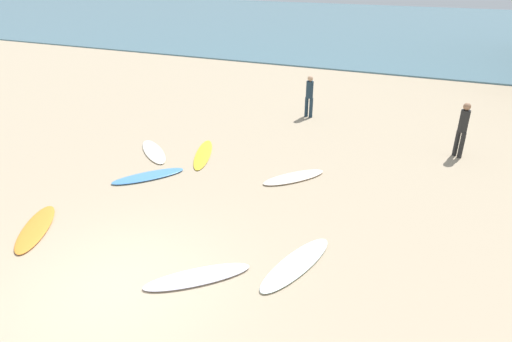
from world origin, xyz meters
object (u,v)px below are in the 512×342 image
at_px(surfboard_0, 294,177).
at_px(beachgoer_near, 463,127).
at_px(surfboard_2, 296,264).
at_px(surfboard_3, 203,154).
at_px(surfboard_1, 198,277).
at_px(surfboard_6, 154,152).
at_px(surfboard_5, 148,176).
at_px(surfboard_4, 36,228).
at_px(beachgoer_mid, 309,94).

relative_size(surfboard_0, beachgoer_near, 1.12).
distance_m(surfboard_2, surfboard_3, 6.20).
xyz_separation_m(surfboard_1, surfboard_6, (-4.46, 4.95, -0.01)).
xyz_separation_m(surfboard_1, surfboard_5, (-3.54, 3.36, 0.00)).
xyz_separation_m(surfboard_4, beachgoer_mid, (3.47, 10.31, 0.88)).
bearing_deg(beachgoer_near, surfboard_5, 73.36).
distance_m(surfboard_5, beachgoer_near, 9.68).
relative_size(surfboard_3, beachgoer_mid, 1.46).
xyz_separation_m(surfboard_5, beachgoer_near, (8.18, 5.09, 0.94)).
relative_size(surfboard_1, surfboard_2, 0.94).
height_order(surfboard_6, beachgoer_mid, beachgoer_mid).
height_order(surfboard_2, beachgoer_near, beachgoer_near).
distance_m(surfboard_0, beachgoer_mid, 5.66).
relative_size(surfboard_3, surfboard_6, 1.12).
distance_m(surfboard_3, beachgoer_near, 8.16).
bearing_deg(beachgoer_near, surfboard_0, 80.92).
relative_size(surfboard_1, surfboard_4, 1.03).
distance_m(surfboard_2, surfboard_6, 7.19).
bearing_deg(surfboard_3, surfboard_1, 97.33).
relative_size(surfboard_4, beachgoer_near, 1.18).
height_order(surfboard_3, surfboard_4, surfboard_4).
bearing_deg(surfboard_1, beachgoer_near, 109.31).
bearing_deg(surfboard_5, surfboard_4, 116.15).
height_order(surfboard_4, surfboard_5, surfboard_5).
distance_m(surfboard_6, beachgoer_mid, 6.57).
xyz_separation_m(surfboard_3, beachgoer_mid, (2.00, 5.00, 0.88)).
relative_size(surfboard_2, surfboard_4, 1.10).
bearing_deg(surfboard_5, surfboard_6, -20.22).
distance_m(surfboard_4, beachgoer_near, 12.32).
distance_m(surfboard_1, surfboard_5, 4.89).
distance_m(surfboard_1, beachgoer_mid, 10.45).
distance_m(beachgoer_near, beachgoer_mid, 5.83).
xyz_separation_m(surfboard_6, beachgoer_mid, (3.59, 5.43, 0.88)).
bearing_deg(surfboard_2, beachgoer_mid, -58.34).
bearing_deg(beachgoer_mid, surfboard_3, 79.80).
distance_m(surfboard_0, surfboard_1, 4.94).
xyz_separation_m(surfboard_0, surfboard_5, (-3.89, -1.56, 0.00)).
height_order(surfboard_1, surfboard_6, surfboard_1).
xyz_separation_m(surfboard_3, surfboard_4, (-1.48, -5.32, 0.01)).
distance_m(surfboard_2, beachgoer_mid, 9.61).
xyz_separation_m(surfboard_4, beachgoer_near, (8.98, 8.39, 0.95)).
relative_size(surfboard_1, surfboard_5, 1.02).
bearing_deg(beachgoer_mid, surfboard_4, 82.98).
distance_m(surfboard_2, surfboard_4, 6.10).
bearing_deg(surfboard_5, beachgoer_mid, -71.05).
xyz_separation_m(surfboard_0, beachgoer_mid, (-1.22, 5.45, 0.87)).
bearing_deg(surfboard_6, surfboard_4, -136.33).
height_order(surfboard_3, surfboard_5, surfboard_5).
bearing_deg(surfboard_1, surfboard_0, 134.00).
distance_m(surfboard_3, surfboard_6, 1.65).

